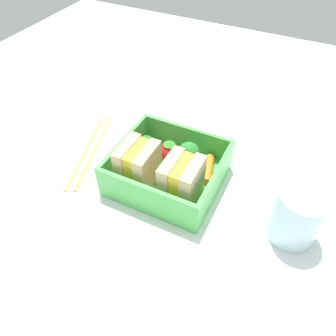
{
  "coord_description": "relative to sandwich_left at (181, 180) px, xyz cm",
  "views": [
    {
      "loc": [
        -15.0,
        30.37,
        36.96
      ],
      "look_at": [
        0.0,
        0.0,
        2.7
      ],
      "focal_mm": 35.0,
      "sensor_mm": 36.0,
      "label": 1
    }
  ],
  "objects": [
    {
      "name": "chopstick_pair",
      "position": [
        18.16,
        -3.3,
        -4.05
      ],
      "size": [
        7.48,
        18.36,
        0.7
      ],
      "color": "tan",
      "rests_on": "ground_plane"
    },
    {
      "name": "drinking_glass",
      "position": [
        -15.18,
        -1.54,
        -0.55
      ],
      "size": [
        6.39,
        6.39,
        7.71
      ],
      "primitive_type": "cylinder",
      "color": "silver",
      "rests_on": "ground_plane"
    },
    {
      "name": "ground_plane",
      "position": [
        3.38,
        -2.78,
        -5.4
      ],
      "size": [
        120.0,
        120.0,
        2.0
      ],
      "primitive_type": "cube",
      "color": "white"
    },
    {
      "name": "broccoli_floret",
      "position": [
        1.44,
        -5.76,
        -0.54
      ],
      "size": [
        3.46,
        3.46,
        4.48
      ],
      "color": "#8FD16C",
      "rests_on": "bento_tray"
    },
    {
      "name": "sandwich_left",
      "position": [
        0.0,
        0.0,
        0.0
      ],
      "size": [
        4.78,
        5.56,
        6.4
      ],
      "color": "#D3B385",
      "rests_on": "bento_tray"
    },
    {
      "name": "bento_rim",
      "position": [
        3.38,
        -2.78,
        -1.06
      ],
      "size": [
        15.33,
        14.15,
        4.28
      ],
      "color": "#4FB952",
      "rests_on": "bento_tray"
    },
    {
      "name": "bento_tray",
      "position": [
        3.38,
        -2.78,
        -3.8
      ],
      "size": [
        15.33,
        14.15,
        1.2
      ],
      "primitive_type": "cube",
      "color": "#4FB952",
      "rests_on": "ground_plane"
    },
    {
      "name": "carrot_stick_far_left",
      "position": [
        -1.81,
        -6.01,
        -2.54
      ],
      "size": [
        2.7,
        5.55,
        1.32
      ],
      "primitive_type": "cylinder",
      "rotation": [
        1.57,
        0.0,
        0.27
      ],
      "color": "orange",
      "rests_on": "bento_tray"
    },
    {
      "name": "strawberry_far_left",
      "position": [
        8.51,
        -5.56,
        -1.56
      ],
      "size": [
        3.04,
        3.04,
        3.64
      ],
      "color": "red",
      "rests_on": "bento_tray"
    },
    {
      "name": "sandwich_center_left",
      "position": [
        6.76,
        0.0,
        0.0
      ],
      "size": [
        4.78,
        5.56,
        6.4
      ],
      "color": "#E0B780",
      "rests_on": "bento_tray"
    },
    {
      "name": "strawberry_left",
      "position": [
        4.73,
        -5.93,
        -1.53
      ],
      "size": [
        3.11,
        3.11,
        3.71
      ],
      "color": "red",
      "rests_on": "bento_tray"
    }
  ]
}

